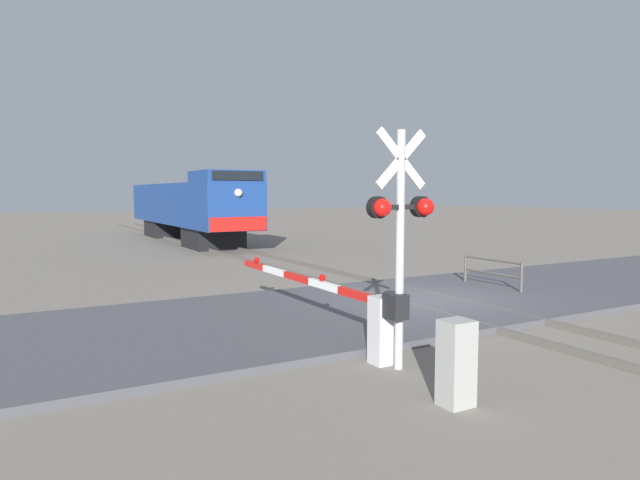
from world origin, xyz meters
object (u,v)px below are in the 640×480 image
(crossing_signal, at_px, (401,223))
(utility_cabinet, at_px, (456,363))
(guard_railing, at_px, (492,270))
(crossing_gate, at_px, (352,307))
(locomotive, at_px, (189,207))

(crossing_signal, bearing_deg, utility_cabinet, -100.62)
(crossing_signal, xyz_separation_m, guard_railing, (6.63, 4.35, -1.74))
(crossing_gate, height_order, utility_cabinet, crossing_gate)
(utility_cabinet, bearing_deg, crossing_gate, 85.53)
(locomotive, xyz_separation_m, guard_railing, (2.85, -20.26, -1.41))
(guard_railing, bearing_deg, utility_cabinet, -139.31)
(locomotive, bearing_deg, utility_cabinet, -98.86)
(guard_railing, bearing_deg, crossing_signal, -146.72)
(crossing_signal, xyz_separation_m, crossing_gate, (-0.07, 1.29, -1.57))
(locomotive, relative_size, crossing_signal, 4.26)
(crossing_gate, distance_m, guard_railing, 7.38)
(locomotive, height_order, crossing_gate, locomotive)
(guard_railing, bearing_deg, crossing_gate, -155.47)
(locomotive, bearing_deg, crossing_gate, -99.40)
(crossing_signal, relative_size, utility_cabinet, 3.31)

